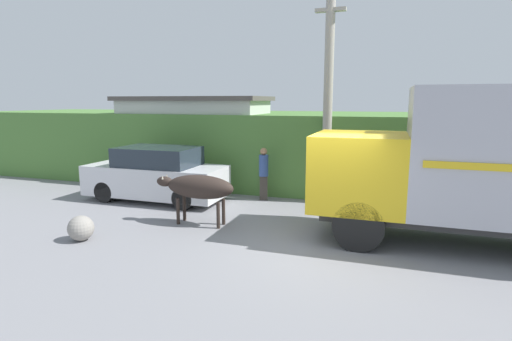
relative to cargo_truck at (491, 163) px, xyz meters
name	(u,v)px	position (x,y,z in m)	size (l,w,h in m)	color
ground_plane	(318,247)	(-3.43, -1.06, -1.88)	(60.00, 60.00, 0.00)	gray
hillside_embankment	(351,149)	(-3.43, 6.13, -0.53)	(32.00, 6.14, 2.70)	#4C7A38
building_backdrop	(194,140)	(-9.19, 4.37, -0.20)	(5.69, 2.70, 3.34)	#B2BCAD
cargo_truck	(491,163)	(0.00, 0.00, 0.00)	(6.91, 2.38, 3.48)	#2D2D2D
brown_cow	(199,187)	(-6.64, -0.40, -0.90)	(2.18, 0.62, 1.30)	#2D231E
parked_suv	(156,175)	(-9.09, 1.47, -1.05)	(4.49, 1.77, 1.73)	silver
pedestrian_on_hill	(264,171)	(-5.83, 2.61, -0.93)	(0.36, 0.36, 1.70)	#38332D
utility_pole	(328,94)	(-3.89, 2.90, 1.50)	(0.90, 0.28, 6.58)	#9E998E
roadside_rock	(81,228)	(-8.66, -2.38, -1.59)	(0.58, 0.58, 0.58)	gray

